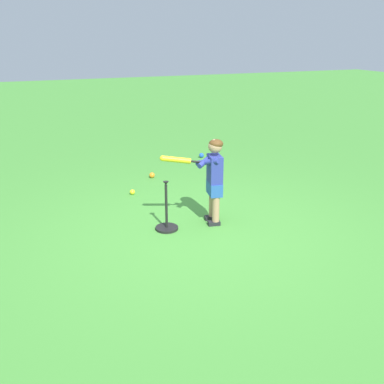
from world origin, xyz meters
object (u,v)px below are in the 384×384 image
Objects in this scene: play_ball_center_lawn at (132,192)px; batting_tee at (167,221)px; child_batter at (212,174)px; play_ball_far_right at (201,155)px; play_ball_behind_batter at (152,175)px.

play_ball_center_lawn is 1.37m from batting_tee.
batting_tee is (-1.36, -0.08, 0.07)m from play_ball_center_lawn.
play_ball_center_lawn is at bearing 26.27° from child_batter.
play_ball_far_right is 2.33m from play_ball_center_lawn.
play_ball_behind_batter is 1.19× the size of play_ball_center_lawn.
child_batter reaches higher than batting_tee.
child_batter is at bearing -175.15° from play_ball_behind_batter.
play_ball_behind_batter is at bearing 4.85° from child_batter.
play_ball_behind_batter reaches higher than play_ball_center_lawn.
child_batter is 11.60× the size of play_ball_behind_batter.
play_ball_behind_batter is (2.04, 0.17, -0.60)m from child_batter.
play_ball_center_lawn is (-1.52, 1.77, -0.01)m from play_ball_far_right.
child_batter is 13.80× the size of play_ball_center_lawn.
batting_tee is at bearing 168.19° from play_ball_behind_batter.
play_ball_far_right is at bearing -49.26° from play_ball_center_lawn.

